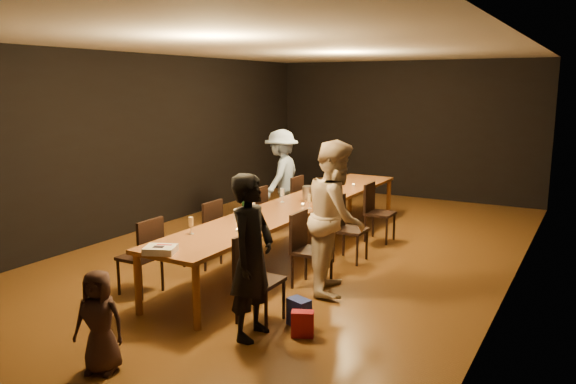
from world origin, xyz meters
The scene contains 30 objects.
ground centered at (0.00, 0.00, 0.00)m, with size 10.00×10.00×0.00m, color #482A12.
room_shell centered at (0.00, 0.00, 2.08)m, with size 6.04×10.04×3.02m.
table centered at (0.00, 0.00, 0.70)m, with size 0.90×6.00×0.75m.
chair_right_0 centered at (0.85, -2.40, 0.47)m, with size 0.42×0.42×0.93m, color black, non-canonical shape.
chair_right_1 centered at (0.85, -1.20, 0.47)m, with size 0.42×0.42×0.93m, color black, non-canonical shape.
chair_right_2 centered at (0.85, 0.00, 0.47)m, with size 0.42×0.42×0.93m, color black, non-canonical shape.
chair_right_3 centered at (0.85, 1.20, 0.47)m, with size 0.42×0.42×0.93m, color black, non-canonical shape.
chair_left_0 centered at (-0.85, -2.40, 0.47)m, with size 0.42×0.42×0.93m, color black, non-canonical shape.
chair_left_1 centered at (-0.85, -1.20, 0.47)m, with size 0.42×0.42×0.93m, color black, non-canonical shape.
chair_left_2 centered at (-0.85, 0.00, 0.47)m, with size 0.42×0.42×0.93m, color black, non-canonical shape.
chair_left_3 centered at (-0.85, 1.20, 0.47)m, with size 0.42×0.42×0.93m, color black, non-canonical shape.
woman_birthday centered at (0.97, -2.74, 0.82)m, with size 0.60×0.39×1.64m, color black.
woman_tan centered at (1.15, -1.16, 0.92)m, with size 0.89×0.70×1.84m, color beige.
man_blue centered at (-1.15, 1.51, 0.85)m, with size 1.09×0.63×1.69m, color #8DACDA.
child centered at (0.20, -3.98, 0.46)m, with size 0.45×0.29×0.92m, color #3B2521.
gift_bag_red centered at (1.41, -2.51, 0.13)m, with size 0.22×0.12×0.26m, color red.
gift_bag_blue centered at (1.26, -2.30, 0.15)m, with size 0.23×0.16×0.29m, color #23359B.
birthday_cake centered at (-0.06, -2.90, 0.79)m, with size 0.39×0.36×0.08m.
plate_stack centered at (-0.17, -1.21, 0.81)m, with size 0.22×0.22×0.12m, color white.
champagne_bottle centered at (-0.32, -0.92, 0.93)m, with size 0.09×0.09×0.36m, color black, non-canonical shape.
ice_bucket centered at (0.00, 0.34, 0.85)m, with size 0.19×0.19×0.21m, color #B4B5B9.
wineglass_0 centered at (-0.26, -2.15, 0.85)m, with size 0.06×0.06×0.21m, color beige, non-canonical shape.
wineglass_1 centered at (0.23, -1.53, 0.85)m, with size 0.06×0.06×0.21m, color beige, non-canonical shape.
wineglass_2 centered at (-0.17, -0.94, 0.85)m, with size 0.06×0.06×0.21m, color silver, non-canonical shape.
wineglass_3 centered at (0.31, -0.23, 0.85)m, with size 0.06×0.06×0.21m, color beige, non-canonical shape.
wineglass_4 centered at (-0.24, -0.04, 0.85)m, with size 0.06×0.06×0.21m, color silver, non-canonical shape.
wineglass_5 centered at (0.16, 1.16, 0.85)m, with size 0.06×0.06×0.21m, color silver, non-canonical shape.
tealight_near centered at (0.15, -1.79, 0.77)m, with size 0.05×0.05×0.03m, color #B2B7B2.
tealight_mid centered at (0.15, -0.12, 0.77)m, with size 0.05×0.05×0.03m, color #B2B7B2.
tealight_far centered at (0.15, 1.76, 0.77)m, with size 0.05×0.05×0.03m, color #B2B7B2.
Camera 1 is at (3.85, -7.14, 2.46)m, focal length 35.00 mm.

